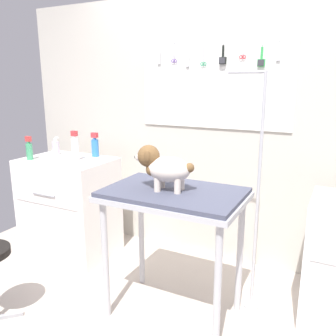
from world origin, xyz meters
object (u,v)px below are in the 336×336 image
conditioner_bottle (75,148)px  dog (163,167)px  counter_left (70,206)px  grooming_table (174,206)px  grooming_arm (256,205)px

conditioner_bottle → dog: bearing=-20.8°
dog → conditioner_bottle: 1.16m
dog → counter_left: size_ratio=0.44×
grooming_table → dog: dog is taller
counter_left → dog: bearing=-19.2°
grooming_table → counter_left: size_ratio=1.01×
grooming_table → conditioner_bottle: bearing=161.4°
grooming_table → conditioner_bottle: (-1.15, 0.39, 0.22)m
grooming_table → grooming_arm: bearing=34.1°
dog → grooming_arm: bearing=32.6°
grooming_table → dog: 0.27m
counter_left → conditioner_bottle: conditioner_bottle is taller
dog → counter_left: dog is taller
grooming_arm → dog: size_ratio=4.14×
grooming_table → grooming_arm: 0.56m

